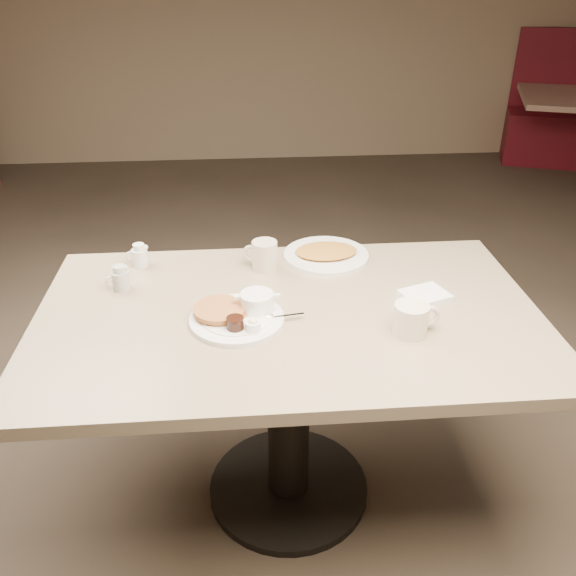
{
  "coord_description": "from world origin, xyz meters",
  "views": [
    {
      "loc": [
        -0.12,
        -1.51,
        1.68
      ],
      "look_at": [
        0.0,
        0.02,
        0.82
      ],
      "focal_mm": 37.32,
      "sensor_mm": 36.0,
      "label": 1
    }
  ],
  "objects": [
    {
      "name": "creamer_left",
      "position": [
        -0.52,
        0.18,
        0.79
      ],
      "size": [
        0.08,
        0.06,
        0.08
      ],
      "color": "#BBBBB7",
      "rests_on": "diner_table"
    },
    {
      "name": "diner_table",
      "position": [
        0.0,
        0.0,
        0.58
      ],
      "size": [
        1.5,
        0.9,
        0.75
      ],
      "color": "tan",
      "rests_on": "ground"
    },
    {
      "name": "coffee_mug_near",
      "position": [
        0.33,
        -0.14,
        0.8
      ],
      "size": [
        0.14,
        0.11,
        0.09
      ],
      "color": "#F6E4CD",
      "rests_on": "diner_table"
    },
    {
      "name": "main_plate",
      "position": [
        -0.15,
        -0.03,
        0.77
      ],
      "size": [
        0.34,
        0.28,
        0.07
      ],
      "color": "white",
      "rests_on": "diner_table"
    },
    {
      "name": "hash_plate",
      "position": [
        0.16,
        0.35,
        0.76
      ],
      "size": [
        0.31,
        0.31,
        0.04
      ],
      "color": "white",
      "rests_on": "diner_table"
    },
    {
      "name": "coffee_mug_far",
      "position": [
        -0.06,
        0.28,
        0.8
      ],
      "size": [
        0.13,
        0.11,
        0.1
      ],
      "color": "beige",
      "rests_on": "diner_table"
    },
    {
      "name": "napkin",
      "position": [
        0.43,
        0.05,
        0.76
      ],
      "size": [
        0.16,
        0.15,
        0.02
      ],
      "color": "white",
      "rests_on": "diner_table"
    },
    {
      "name": "room",
      "position": [
        0.0,
        0.0,
        1.4
      ],
      "size": [
        7.04,
        8.04,
        2.84
      ],
      "color": "#4C3F33",
      "rests_on": "ground"
    },
    {
      "name": "creamer_right",
      "position": [
        -0.48,
        0.34,
        0.79
      ],
      "size": [
        0.08,
        0.07,
        0.08
      ],
      "color": "white",
      "rests_on": "diner_table"
    }
  ]
}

